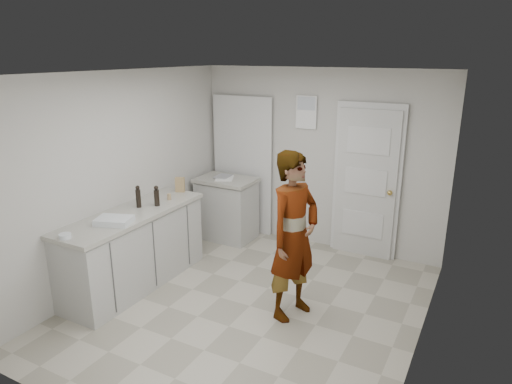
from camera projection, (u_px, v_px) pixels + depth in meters
The scene contains 12 objects.
ground at pixel (250, 306), 5.05m from camera, with size 4.00×4.00×0.00m, color gray.
room_shell at pixel (305, 175), 6.47m from camera, with size 4.00×4.00×4.00m.
main_counter at pixel (135, 251), 5.41m from camera, with size 0.64×1.96×0.93m.
side_counter at pixel (227, 211), 6.79m from camera, with size 0.84×0.61×0.93m.
person at pixel (294, 236), 4.66m from camera, with size 0.65×0.43×1.78m, color silver.
cake_mix_box at pixel (180, 185), 5.98m from camera, with size 0.12×0.05×0.20m, color #9A7A4D.
spice_jar at pixel (169, 197), 5.68m from camera, with size 0.05×0.05×0.08m, color tan.
oil_cruet_a at pixel (157, 196), 5.44m from camera, with size 0.06×0.06×0.25m.
oil_cruet_b at pixel (138, 197), 5.38m from camera, with size 0.06×0.06×0.27m.
baking_dish at pixel (114, 221), 4.90m from camera, with size 0.44×0.37×0.07m.
egg_bowl at pixel (65, 236), 4.51m from camera, with size 0.12×0.12×0.05m.
papers at pixel (224, 178), 6.64m from camera, with size 0.25×0.32×0.01m, color white.
Camera 1 is at (2.17, -3.89, 2.70)m, focal length 32.00 mm.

